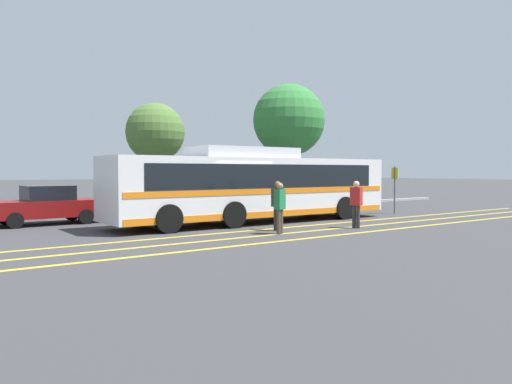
# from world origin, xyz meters

# --- Properties ---
(ground_plane) EXTENTS (220.00, 220.00, 0.00)m
(ground_plane) POSITION_xyz_m (0.00, 0.00, 0.00)
(ground_plane) COLOR #38383A
(lane_strip_0) EXTENTS (32.58, 0.20, 0.01)m
(lane_strip_0) POSITION_xyz_m (1.38, -2.10, 0.00)
(lane_strip_0) COLOR gold
(lane_strip_0) RESTS_ON ground_plane
(lane_strip_1) EXTENTS (32.58, 0.20, 0.01)m
(lane_strip_1) POSITION_xyz_m (1.38, -3.46, 0.00)
(lane_strip_1) COLOR gold
(lane_strip_1) RESTS_ON ground_plane
(lane_strip_2) EXTENTS (32.58, 0.20, 0.01)m
(lane_strip_2) POSITION_xyz_m (1.38, -4.81, 0.00)
(lane_strip_2) COLOR gold
(lane_strip_2) RESTS_ON ground_plane
(curb_strip) EXTENTS (40.58, 0.36, 0.15)m
(curb_strip) POSITION_xyz_m (1.38, 6.10, 0.07)
(curb_strip) COLOR #99999E
(curb_strip) RESTS_ON ground_plane
(transit_bus) EXTENTS (12.92, 2.77, 3.08)m
(transit_bus) POSITION_xyz_m (1.36, 0.10, 1.54)
(transit_bus) COLOR silver
(transit_bus) RESTS_ON ground_plane
(parked_car_1) EXTENTS (4.28, 2.06, 1.55)m
(parked_car_1) POSITION_xyz_m (-5.81, 4.45, 0.77)
(parked_car_1) COLOR maroon
(parked_car_1) RESTS_ON ground_plane
(parked_car_2) EXTENTS (4.34, 1.95, 1.39)m
(parked_car_2) POSITION_xyz_m (0.81, 4.03, 0.70)
(parked_car_2) COLOR #9E9EA3
(parked_car_2) RESTS_ON ground_plane
(parked_car_3) EXTENTS (4.14, 2.24, 1.57)m
(parked_car_3) POSITION_xyz_m (6.23, 4.25, 0.78)
(parked_car_3) COLOR #335B33
(parked_car_3) RESTS_ON ground_plane
(pedestrian_0) EXTENTS (0.34, 0.47, 1.76)m
(pedestrian_0) POSITION_xyz_m (0.34, -2.64, 1.01)
(pedestrian_0) COLOR #2D2D33
(pedestrian_0) RESTS_ON ground_plane
(pedestrian_1) EXTENTS (0.47, 0.36, 1.73)m
(pedestrian_1) POSITION_xyz_m (-0.23, -3.47, 0.99)
(pedestrian_1) COLOR brown
(pedestrian_1) RESTS_ON ground_plane
(pedestrian_2) EXTENTS (0.31, 0.46, 1.75)m
(pedestrian_2) POSITION_xyz_m (3.17, -3.77, 1.00)
(pedestrian_2) COLOR #2D2D33
(pedestrian_2) RESTS_ON ground_plane
(bus_stop_sign) EXTENTS (0.07, 0.40, 2.34)m
(bus_stop_sign) POSITION_xyz_m (9.40, -0.59, 1.48)
(bus_stop_sign) COLOR #59595E
(bus_stop_sign) RESTS_ON ground_plane
(tree_1) EXTENTS (4.85, 4.85, 7.98)m
(tree_1) POSITION_xyz_m (10.99, 9.50, 5.54)
(tree_1) COLOR #513823
(tree_1) RESTS_ON ground_plane
(tree_2) EXTENTS (3.43, 3.43, 6.09)m
(tree_2) POSITION_xyz_m (1.73, 10.57, 4.36)
(tree_2) COLOR #513823
(tree_2) RESTS_ON ground_plane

